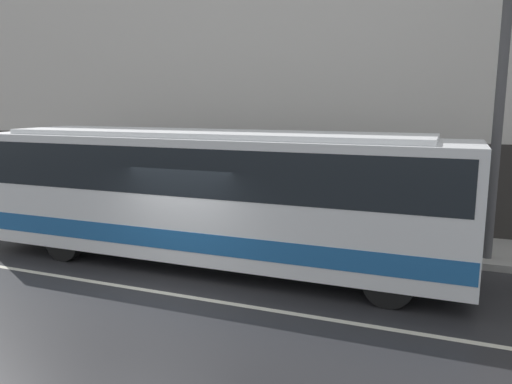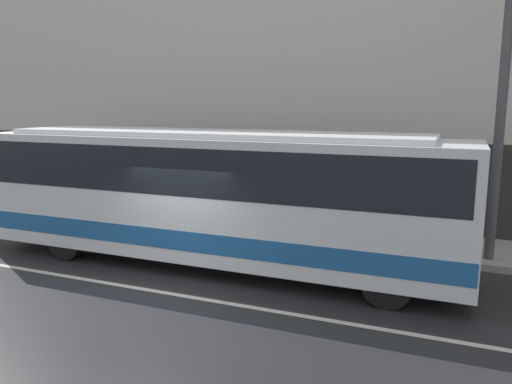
% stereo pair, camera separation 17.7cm
% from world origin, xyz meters
% --- Properties ---
extents(ground_plane, '(60.00, 60.00, 0.00)m').
position_xyz_m(ground_plane, '(0.00, 0.00, 0.00)').
color(ground_plane, '#262628').
extents(sidewalk, '(60.00, 2.61, 0.17)m').
position_xyz_m(sidewalk, '(0.00, 5.30, 0.09)').
color(sidewalk, '#A09E99').
rests_on(sidewalk, ground_plane).
extents(building_facade, '(60.00, 0.35, 12.47)m').
position_xyz_m(building_facade, '(0.00, 6.75, 6.03)').
color(building_facade, silver).
rests_on(building_facade, ground_plane).
extents(lane_stripe, '(54.00, 0.14, 0.01)m').
position_xyz_m(lane_stripe, '(0.00, 0.00, 0.00)').
color(lane_stripe, beige).
rests_on(lane_stripe, ground_plane).
extents(transit_bus, '(11.95, 2.49, 3.26)m').
position_xyz_m(transit_bus, '(0.11, 2.07, 1.84)').
color(transit_bus, white).
rests_on(transit_bus, ground_plane).
extents(utility_pole_near, '(0.23, 0.23, 8.23)m').
position_xyz_m(utility_pole_near, '(6.41, 4.55, 4.29)').
color(utility_pole_near, '#4C4C4F').
rests_on(utility_pole_near, sidewalk).
extents(pedestrian_waiting, '(0.36, 0.36, 1.52)m').
position_xyz_m(pedestrian_waiting, '(2.39, 4.56, 0.87)').
color(pedestrian_waiting, '#1E5933').
rests_on(pedestrian_waiting, sidewalk).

